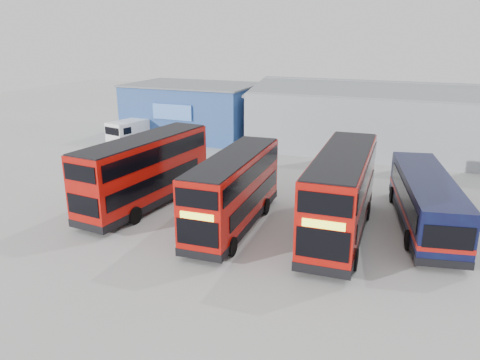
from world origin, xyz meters
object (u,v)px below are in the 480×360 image
(double_decker_centre, at_px, (234,192))
(office_block, at_px, (193,110))
(double_decker_right, at_px, (341,195))
(maintenance_shed, at_px, (432,122))
(double_decker_left, at_px, (145,173))
(panel_van, at_px, (133,130))
(single_decker_blue, at_px, (425,203))

(double_decker_centre, bearing_deg, office_block, 120.15)
(double_decker_right, bearing_deg, maintenance_shed, 76.58)
(maintenance_shed, bearing_deg, double_decker_right, -101.07)
(double_decker_right, bearing_deg, double_decker_left, 178.32)
(double_decker_left, height_order, double_decker_centre, double_decker_left)
(double_decker_centre, bearing_deg, panel_van, 135.64)
(office_block, xyz_separation_m, double_decker_left, (6.53, -18.68, -0.49))
(office_block, xyz_separation_m, double_decker_centre, (12.57, -19.61, -0.61))
(office_block, height_order, double_decker_right, office_block)
(double_decker_left, xyz_separation_m, double_decker_centre, (6.04, -0.92, -0.12))
(maintenance_shed, distance_m, double_decker_centre, 23.59)
(double_decker_right, height_order, panel_van, double_decker_right)
(maintenance_shed, height_order, panel_van, maintenance_shed)
(double_decker_right, bearing_deg, single_decker_blue, 31.07)
(double_decker_left, relative_size, panel_van, 1.92)
(double_decker_centre, relative_size, single_decker_blue, 0.88)
(office_block, relative_size, panel_van, 2.34)
(double_decker_centre, distance_m, double_decker_right, 5.51)
(double_decker_centre, height_order, panel_van, double_decker_centre)
(panel_van, bearing_deg, office_block, 65.47)
(maintenance_shed, bearing_deg, panel_van, -164.81)
(office_block, height_order, double_decker_left, office_block)
(office_block, height_order, panel_van, office_block)
(office_block, height_order, single_decker_blue, office_block)
(double_decker_right, bearing_deg, panel_van, 145.68)
(double_decker_right, distance_m, panel_van, 25.64)
(office_block, height_order, maintenance_shed, maintenance_shed)
(office_block, distance_m, double_decker_right, 25.84)
(panel_van, bearing_deg, double_decker_right, -19.50)
(maintenance_shed, xyz_separation_m, double_decker_right, (-4.02, -20.56, -0.43))
(single_decker_blue, bearing_deg, double_decker_right, 22.33)
(double_decker_centre, relative_size, panel_van, 1.80)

